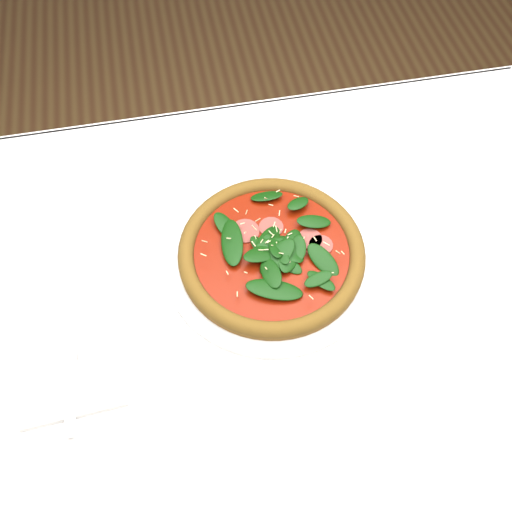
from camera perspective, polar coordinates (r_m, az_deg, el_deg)
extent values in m
plane|color=brown|center=(1.57, 3.31, -16.32)|extent=(6.00, 6.00, 0.00)
cube|color=white|center=(0.90, 5.58, -3.01)|extent=(1.20, 0.80, 0.04)
cylinder|color=#4C311E|center=(1.42, -20.98, -2.33)|extent=(0.06, 0.06, 0.71)
cylinder|color=#4C311E|center=(1.55, 20.86, 4.45)|extent=(0.06, 0.06, 0.71)
cube|color=white|center=(1.20, 0.41, 11.27)|extent=(1.20, 0.01, 0.22)
cylinder|color=silver|center=(0.89, 1.54, -0.22)|extent=(0.33, 0.33, 0.01)
torus|color=silver|center=(0.88, 1.55, -0.09)|extent=(0.33, 0.33, 0.01)
cylinder|color=olive|center=(0.88, 1.56, 0.14)|extent=(0.29, 0.29, 0.01)
torus|color=#AB7727|center=(0.87, 1.57, 0.41)|extent=(0.29, 0.29, 0.02)
cylinder|color=#8F1905|center=(0.87, 1.57, 0.41)|extent=(0.24, 0.24, 0.00)
cylinder|color=#99473D|center=(0.87, 1.57, 0.55)|extent=(0.21, 0.21, 0.00)
ellipsoid|color=#0C3A0A|center=(0.86, 1.59, 0.90)|extent=(0.23, 0.23, 0.02)
cylinder|color=beige|center=(0.86, 1.60, 1.11)|extent=(0.21, 0.21, 0.00)
cube|color=white|center=(0.83, -17.88, -13.04)|extent=(0.15, 0.07, 0.01)
cube|color=silver|center=(0.82, -18.02, -12.85)|extent=(0.02, 0.12, 0.00)
cube|color=silver|center=(0.85, -17.96, -8.45)|extent=(0.03, 0.05, 0.00)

